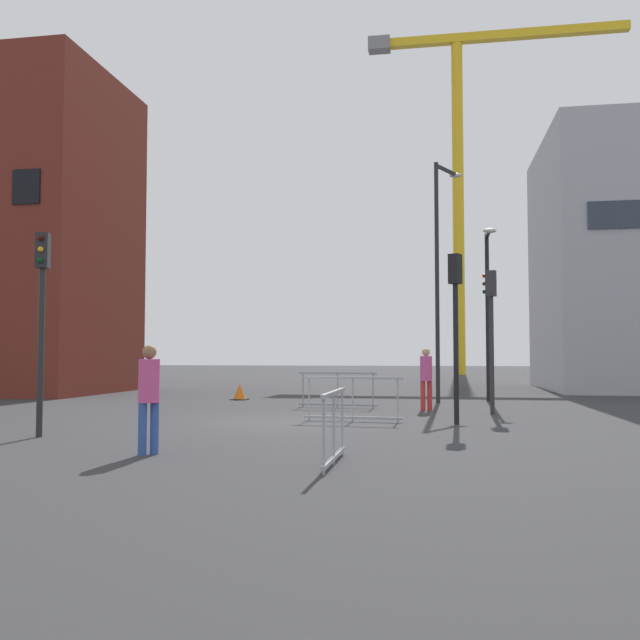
{
  "coord_description": "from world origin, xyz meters",
  "views": [
    {
      "loc": [
        3.6,
        -16.0,
        1.62
      ],
      "look_at": [
        0.0,
        5.32,
        2.72
      ],
      "focal_mm": 38.12,
      "sensor_mm": 36.0,
      "label": 1
    }
  ],
  "objects": [
    {
      "name": "ground",
      "position": [
        0.0,
        0.0,
        0.0
      ],
      "size": [
        160.0,
        160.0,
        0.0
      ],
      "primitive_type": "plane",
      "color": "#333335"
    },
    {
      "name": "brick_building",
      "position": [
        -13.25,
        10.14,
        6.7
      ],
      "size": [
        7.05,
        7.36,
        13.41
      ],
      "color": "maroon",
      "rests_on": "ground"
    },
    {
      "name": "construction_crane",
      "position": [
        6.13,
        39.27,
        18.41
      ],
      "size": [
        20.53,
        1.2,
        27.9
      ],
      "color": "gold",
      "rests_on": "ground"
    },
    {
      "name": "streetlamp_tall",
      "position": [
        3.79,
        7.15,
        4.71
      ],
      "size": [
        0.98,
        1.52,
        8.1
      ],
      "color": "#232326",
      "rests_on": "ground"
    },
    {
      "name": "streetlamp_short",
      "position": [
        5.42,
        7.85,
        3.49
      ],
      "size": [
        0.44,
        1.5,
        5.81
      ],
      "color": "black",
      "rests_on": "ground"
    },
    {
      "name": "traffic_light_crosswalk",
      "position": [
        4.09,
        0.13,
        2.67
      ],
      "size": [
        0.34,
        0.39,
        3.97
      ],
      "color": "black",
      "rests_on": "ground"
    },
    {
      "name": "traffic_light_far",
      "position": [
        -4.06,
        -3.72,
        2.7
      ],
      "size": [
        0.32,
        0.39,
        4.03
      ],
      "color": "#232326",
      "rests_on": "ground"
    },
    {
      "name": "traffic_light_median",
      "position": [
        5.12,
        2.96,
        2.63
      ],
      "size": [
        0.39,
        0.29,
        3.9
      ],
      "color": "#2D2D30",
      "rests_on": "ground"
    },
    {
      "name": "pedestrian_walking",
      "position": [
        -0.97,
        -5.58,
        1.03
      ],
      "size": [
        0.34,
        0.34,
        1.77
      ],
      "color": "#33519E",
      "rests_on": "ground"
    },
    {
      "name": "pedestrian_waiting",
      "position": [
        3.35,
        3.87,
        1.05
      ],
      "size": [
        0.34,
        0.34,
        1.8
      ],
      "color": "red",
      "rests_on": "ground"
    },
    {
      "name": "safety_barrier_front",
      "position": [
        0.69,
        4.4,
        0.56
      ],
      "size": [
        2.42,
        0.3,
        1.08
      ],
      "color": "gray",
      "rests_on": "ground"
    },
    {
      "name": "safety_barrier_mid_span",
      "position": [
        1.65,
        0.3,
        0.56
      ],
      "size": [
        2.41,
        0.26,
        1.08
      ],
      "color": "#9EA0A5",
      "rests_on": "ground"
    },
    {
      "name": "safety_barrier_right_run",
      "position": [
        2.12,
        -6.02,
        0.56
      ],
      "size": [
        0.07,
        1.99,
        1.08
      ],
      "color": "#9EA0A5",
      "rests_on": "ground"
    },
    {
      "name": "traffic_cone_on_verge",
      "position": [
        -3.27,
        7.49,
        0.27
      ],
      "size": [
        0.57,
        0.57,
        0.58
      ],
      "color": "black",
      "rests_on": "ground"
    }
  ]
}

